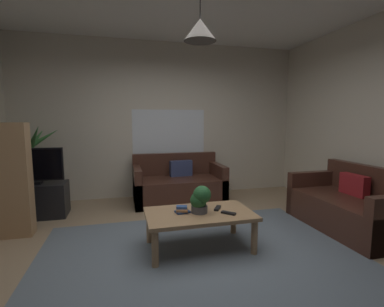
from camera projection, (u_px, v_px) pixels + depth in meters
name	position (u px, v px, depth m)	size (l,w,h in m)	color
floor	(199.00, 254.00, 2.97)	(5.18, 4.87, 0.02)	#9E8466
rug	(204.00, 262.00, 2.77)	(3.37, 2.68, 0.01)	slate
wall_back	(163.00, 120.00, 5.16)	(5.30, 0.06, 2.84)	beige
window_pane	(169.00, 136.00, 5.20)	(1.36, 0.01, 1.00)	white
couch_under_window	(179.00, 186.00, 4.86)	(1.55, 0.83, 0.82)	#47281E
couch_right_side	(350.00, 208.00, 3.62)	(0.83, 1.49, 0.82)	#47281E
coffee_table	(199.00, 217.00, 3.05)	(1.18, 0.69, 0.41)	#A87F56
book_on_table_0	(182.00, 212.00, 3.04)	(0.15, 0.11, 0.02)	#2D4C8C
book_on_table_1	(182.00, 210.00, 3.03)	(0.13, 0.12, 0.03)	#99663F
book_on_table_2	(182.00, 207.00, 3.03)	(0.12, 0.08, 0.03)	#2D4C8C
remote_on_table_0	(228.00, 213.00, 2.99)	(0.05, 0.16, 0.02)	black
remote_on_table_1	(218.00, 208.00, 3.16)	(0.05, 0.16, 0.02)	black
potted_plant_on_table	(200.00, 199.00, 3.01)	(0.23, 0.22, 0.31)	#4C4C51
tv_stand	(35.00, 201.00, 4.05)	(0.90, 0.44, 0.50)	black
tv	(32.00, 166.00, 3.97)	(0.85, 0.16, 0.53)	black
potted_palm_corner	(31.00, 171.00, 4.42)	(0.93, 0.73, 1.40)	#B77051
pendant_lamp	(200.00, 30.00, 2.81)	(0.34, 0.34, 0.61)	black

